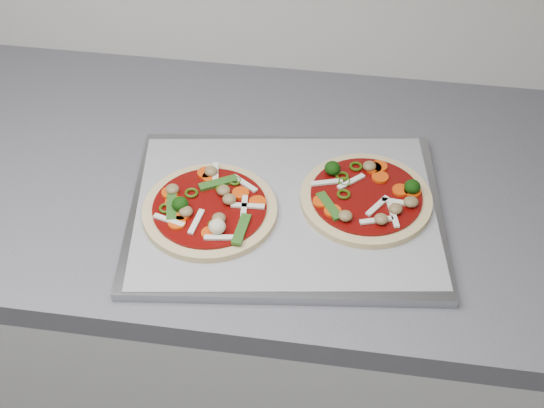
# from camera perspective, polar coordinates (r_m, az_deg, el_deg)

# --- Properties ---
(base_cabinet) EXTENTS (3.60, 0.60, 0.86)m
(base_cabinet) POSITION_cam_1_polar(r_m,az_deg,el_deg) (1.52, 8.94, -12.20)
(base_cabinet) COLOR silver
(base_cabinet) RESTS_ON ground
(countertop) EXTENTS (3.60, 0.60, 0.04)m
(countertop) POSITION_cam_1_polar(r_m,az_deg,el_deg) (1.18, 11.30, 0.09)
(countertop) COLOR slate
(countertop) RESTS_ON base_cabinet
(baking_tray) EXTENTS (0.49, 0.39, 0.01)m
(baking_tray) POSITION_cam_1_polar(r_m,az_deg,el_deg) (1.10, 1.03, -0.60)
(baking_tray) COLOR #949599
(baking_tray) RESTS_ON countertop
(parchment) EXTENTS (0.47, 0.38, 0.00)m
(parchment) POSITION_cam_1_polar(r_m,az_deg,el_deg) (1.10, 1.03, -0.29)
(parchment) COLOR #99999E
(parchment) RESTS_ON baking_tray
(pizza_left) EXTENTS (0.22, 0.22, 0.03)m
(pizza_left) POSITION_cam_1_polar(r_m,az_deg,el_deg) (1.09, -4.77, -0.35)
(pizza_left) COLOR #D9C784
(pizza_left) RESTS_ON parchment
(pizza_right) EXTENTS (0.20, 0.20, 0.03)m
(pizza_right) POSITION_cam_1_polar(r_m,az_deg,el_deg) (1.11, 7.17, 0.53)
(pizza_right) COLOR #D9C784
(pizza_right) RESTS_ON parchment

